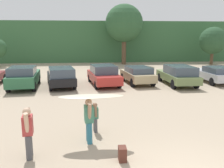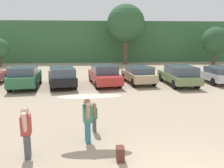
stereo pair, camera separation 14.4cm
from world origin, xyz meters
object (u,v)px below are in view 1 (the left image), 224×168
object	(u,v)px
parked_car_tan	(138,74)
person_child	(95,116)
backpack_dropped	(122,154)
parked_car_red	(104,75)
parked_car_black	(61,76)
person_companion	(28,130)
parked_car_silver	(214,74)
surfboard_cream	(91,96)
person_adult	(89,118)
parked_car_forest_green	(24,77)
parked_car_olive_green	(178,75)

from	to	relation	value
parked_car_tan	person_child	xyz separation A→B (m)	(-3.67, -9.79, -0.09)
backpack_dropped	parked_car_red	bearing A→B (deg)	89.44
parked_car_black	backpack_dropped	xyz separation A→B (m)	(3.15, -11.46, -0.59)
parked_car_red	person_companion	distance (m)	11.85
parked_car_silver	person_companion	xyz separation A→B (m)	(-12.22, -11.60, 0.20)
parked_car_tan	surfboard_cream	xyz separation A→B (m)	(-3.82, -10.64, 0.92)
parked_car_tan	parked_car_red	bearing A→B (deg)	87.35
person_adult	parked_car_forest_green	bearing A→B (deg)	-72.04
parked_car_silver	person_adult	xyz separation A→B (m)	(-10.33, -10.65, 0.19)
parked_car_silver	person_child	xyz separation A→B (m)	(-10.09, -9.69, -0.05)
parked_car_black	backpack_dropped	distance (m)	11.90
parked_car_tan	parked_car_silver	distance (m)	6.42
person_adult	parked_car_olive_green	bearing A→B (deg)	-133.48
parked_car_tan	person_adult	world-z (taller)	person_adult
person_companion	backpack_dropped	distance (m)	3.02
parked_car_silver	surfboard_cream	bearing A→B (deg)	132.44
person_companion	backpack_dropped	world-z (taller)	person_companion
parked_car_forest_green	parked_car_olive_green	size ratio (longest dim) A/B	0.97
person_adult	backpack_dropped	size ratio (longest dim) A/B	3.61
parked_car_red	person_child	world-z (taller)	parked_car_red
parked_car_forest_green	backpack_dropped	xyz separation A→B (m)	(5.84, -11.26, -0.63)
person_child	surfboard_cream	world-z (taller)	surfboard_cream
parked_car_olive_green	parked_car_forest_green	bearing A→B (deg)	88.49
parked_car_tan	person_companion	distance (m)	13.06
parked_car_black	backpack_dropped	world-z (taller)	parked_car_black
parked_car_forest_green	parked_car_silver	world-z (taller)	parked_car_forest_green
parked_car_black	parked_car_tan	xyz separation A→B (m)	(6.05, 0.73, -0.05)
surfboard_cream	parked_car_tan	bearing A→B (deg)	-110.08
parked_car_olive_green	person_companion	size ratio (longest dim) A/B	2.94
person_companion	backpack_dropped	bearing A→B (deg)	162.42
parked_car_forest_green	surfboard_cream	xyz separation A→B (m)	(4.92, -9.72, 0.83)
person_adult	person_companion	size ratio (longest dim) A/B	0.99
parked_car_red	person_child	size ratio (longest dim) A/B	4.05
person_child	parked_car_black	bearing A→B (deg)	-83.49
parked_car_olive_green	backpack_dropped	world-z (taller)	parked_car_olive_green
backpack_dropped	surfboard_cream	bearing A→B (deg)	120.79
parked_car_silver	person_child	bearing A→B (deg)	130.47
surfboard_cream	backpack_dropped	distance (m)	2.32
parked_car_silver	surfboard_cream	xyz separation A→B (m)	(-10.24, -10.54, 0.96)
surfboard_cream	backpack_dropped	world-z (taller)	surfboard_cream
backpack_dropped	parked_car_silver	bearing A→B (deg)	52.37
parked_car_red	parked_car_tan	world-z (taller)	parked_car_red
parked_car_red	parked_car_silver	size ratio (longest dim) A/B	1.03
person_adult	backpack_dropped	distance (m)	1.89
parked_car_black	parked_car_silver	distance (m)	12.48
person_adult	backpack_dropped	bearing A→B (deg)	117.13
parked_car_black	surfboard_cream	bearing A→B (deg)	-178.60
parked_car_forest_green	person_companion	distance (m)	11.18
parked_car_forest_green	person_adult	size ratio (longest dim) A/B	2.89
parked_car_olive_green	parked_car_tan	bearing A→B (deg)	71.90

